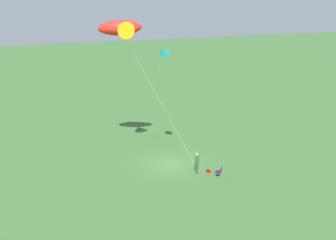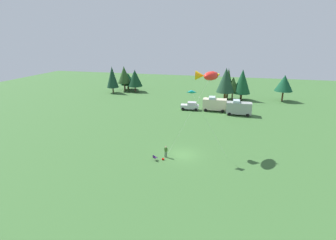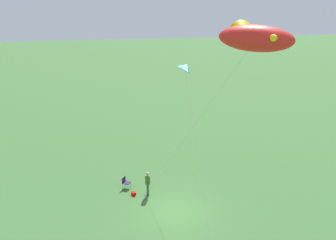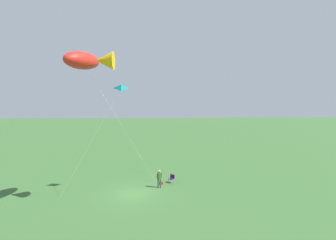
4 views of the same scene
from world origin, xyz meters
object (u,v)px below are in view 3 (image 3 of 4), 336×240
at_px(backpack_on_grass, 134,193).
at_px(folding_chair, 125,182).
at_px(kite_large_fish, 253,37).
at_px(person_kite_flyer, 148,182).
at_px(kite_delta_teal, 187,68).

bearing_deg(backpack_on_grass, folding_chair, -156.26).
relative_size(folding_chair, kite_large_fish, 0.07).
xyz_separation_m(person_kite_flyer, backpack_on_grass, (-0.15, -0.97, -0.91)).
xyz_separation_m(folding_chair, backpack_on_grass, (1.09, 0.48, -0.38)).
relative_size(backpack_on_grass, kite_delta_teal, 0.03).
bearing_deg(folding_chair, kite_large_fish, -13.60).
distance_m(backpack_on_grass, kite_large_fish, 13.65).
distance_m(person_kite_flyer, backpack_on_grass, 1.34).
bearing_deg(kite_large_fish, folding_chair, -135.70).
height_order(folding_chair, backpack_on_grass, folding_chair).
bearing_deg(kite_delta_teal, person_kite_flyer, -149.45).
bearing_deg(folding_chair, person_kite_flyer, -8.50).
distance_m(kite_large_fish, kite_delta_teal, 3.92).
bearing_deg(folding_chair, kite_delta_teal, -20.99).
distance_m(person_kite_flyer, kite_large_fish, 12.44).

